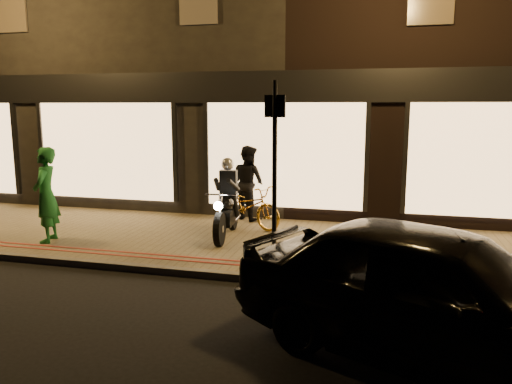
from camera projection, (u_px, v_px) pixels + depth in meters
ground at (234, 281)px, 7.84m from camera, size 90.00×90.00×0.00m
sidewalk at (263, 244)px, 9.74m from camera, size 50.00×4.00×0.12m
kerb_stone at (235, 277)px, 7.88m from camera, size 50.00×0.14×0.12m
red_kerb_lines at (243, 263)px, 8.34m from camera, size 50.00×0.26×0.01m
building_row at (316, 57)px, 15.70m from camera, size 48.00×10.11×8.50m
motorcycle at (227, 206)px, 9.99m from camera, size 0.62×1.94×1.59m
sign_post at (275, 164)px, 8.02m from camera, size 0.35×0.09×3.00m
bicycle_gold at (247, 206)px, 10.77m from camera, size 1.88×1.31×0.94m
person_green at (46, 195)px, 9.57m from camera, size 0.62×0.77×1.84m
person_dark at (248, 183)px, 11.50m from camera, size 1.06×1.01×1.72m
parked_car at (436, 294)px, 5.27m from camera, size 4.83×3.51×1.53m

